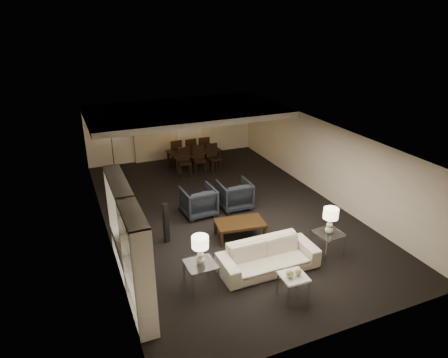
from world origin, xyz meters
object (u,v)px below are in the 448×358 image
armchair_right (235,195)px  chair_nm (200,160)px  side_table_right (327,243)px  chair_fm (189,150)px  chair_nl (185,162)px  chair_nr (215,158)px  chair_fl (175,152)px  marble_table (293,286)px  television (126,234)px  vase_amber (130,231)px  chair_fr (203,148)px  coffee_table (240,229)px  armchair_left (198,201)px  table_lamp_left (200,250)px  vase_blue (140,274)px  pendant_light (195,123)px  dining_table (194,159)px  table_lamp_right (330,221)px  floor_speaker (166,223)px  floor_lamp (112,150)px  sofa (268,257)px  side_table_left (201,275)px

armchair_right → chair_nm: size_ratio=0.94×
side_table_right → chair_fm: chair_fm is taller
side_table_right → chair_nl: (-1.71, 6.50, 0.21)m
chair_nr → chair_fl: (-1.20, 1.30, 0.00)m
marble_table → television: 3.89m
television → chair_fl: size_ratio=1.10×
vase_amber → chair_fr: (4.32, 7.62, -1.13)m
coffee_table → armchair_left: 1.81m
table_lamp_left → vase_blue: table_lamp_left is taller
pendant_light → dining_table: pendant_light is taller
armchair_left → television: bearing=38.6°
table_lamp_right → table_lamp_left: bearing=180.0°
floor_speaker → chair_nl: bearing=53.2°
floor_speaker → chair_nr: size_ratio=1.10×
chair_fm → coffee_table: bearing=79.8°
side_table_right → television: (-4.80, 1.10, 0.77)m
vase_amber → chair_nl: bearing=63.7°
chair_nm → chair_fr: 1.43m
armchair_right → table_lamp_left: bearing=56.6°
chair_nl → floor_lamp: (-2.36, 1.85, 0.23)m
floor_speaker → dining_table: size_ratio=0.57×
chair_nl → chair_nr: same height
floor_speaker → chair_nr: bearing=41.3°
table_lamp_left → chair_nr: 7.13m
chair_fr → television: bearing=62.0°
chair_fr → floor_lamp: floor_lamp is taller
dining_table → vase_amber: bearing=-124.2°
coffee_table → vase_amber: 3.72m
chair_nl → floor_lamp: size_ratio=0.69×
floor_speaker → chair_nl: 4.76m
television → chair_nr: television is taller
chair_fr → coffee_table: bearing=83.7°
floor_speaker → chair_nm: (2.50, 4.36, -0.05)m
table_lamp_left → table_lamp_right: 3.40m
pendant_light → table_lamp_left: bearing=-108.2°
chair_nl → floor_lamp: bearing=149.7°
chair_nl → chair_nr: size_ratio=1.00×
armchair_left → television: television is taller
floor_speaker → dining_table: (2.50, 5.01, -0.22)m
table_lamp_right → floor_lamp: 9.29m
floor_speaker → sofa: bearing=-61.6°
armchair_right → chair_nl: (-0.61, 3.20, 0.08)m
floor_speaker → floor_lamp: size_ratio=0.76×
table_lamp_right → chair_nl: (-1.71, 6.50, -0.43)m
side_table_left → marble_table: (1.70, -1.10, -0.03)m
chair_nr → side_table_right: bearing=-93.0°
marble_table → chair_fl: 8.91m
coffee_table → marble_table: bearing=-90.0°
dining_table → chair_fl: size_ratio=1.92×
side_table_left → chair_nl: bearing=75.4°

